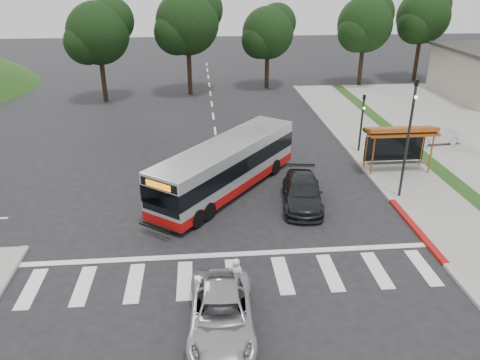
{
  "coord_description": "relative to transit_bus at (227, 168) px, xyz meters",
  "views": [
    {
      "loc": [
        -1.15,
        -20.66,
        11.47
      ],
      "look_at": [
        0.79,
        1.07,
        1.6
      ],
      "focal_mm": 35.0,
      "sensor_mm": 36.0,
      "label": 1
    }
  ],
  "objects": [
    {
      "name": "silver_suv_south",
      "position": [
        -0.9,
        -11.15,
        -0.74
      ],
      "size": [
        2.45,
        4.94,
        1.35
      ],
      "primitive_type": "imported",
      "rotation": [
        0.0,
        0.0,
        -0.05
      ],
      "color": "#ABADB1",
      "rests_on": "ground"
    },
    {
      "name": "curb_east",
      "position": [
        8.76,
        4.8,
        -1.34
      ],
      "size": [
        0.3,
        40.0,
        0.15
      ],
      "primitive_type": "cube",
      "color": "#9E9991",
      "rests_on": "ground"
    },
    {
      "name": "crosswalk_ladder",
      "position": [
        -0.24,
        -8.2,
        -1.41
      ],
      "size": [
        18.0,
        2.6,
        0.01
      ],
      "primitive_type": "cube",
      "color": "silver",
      "rests_on": "ground"
    },
    {
      "name": "bus_shelter",
      "position": [
        10.56,
        1.9,
        0.93
      ],
      "size": [
        4.2,
        1.6,
        2.86
      ],
      "color": "#A6511B",
      "rests_on": "sidewalk_east"
    },
    {
      "name": "parked_car_1",
      "position": [
        15.26,
        6.35,
        -0.7
      ],
      "size": [
        3.85,
        1.68,
        1.23
      ],
      "primitive_type": "imported",
      "rotation": [
        0.0,
        0.0,
        1.67
      ],
      "color": "silver",
      "rests_on": "parking_lot"
    },
    {
      "name": "transit_bus",
      "position": [
        0.0,
        0.0,
        0.0
      ],
      "size": [
        8.62,
        10.12,
        2.83
      ],
      "primitive_type": null,
      "rotation": [
        0.0,
        0.0,
        -0.66
      ],
      "color": "#B1B4B6",
      "rests_on": "ground"
    },
    {
      "name": "traffic_signal_ne_short",
      "position": [
        9.36,
        5.29,
        1.06
      ],
      "size": [
        0.18,
        0.37,
        4.0
      ],
      "color": "black",
      "rests_on": "ground"
    },
    {
      "name": "pedestrian",
      "position": [
        -0.24,
        -9.29,
        -0.6
      ],
      "size": [
        0.7,
        0.59,
        1.64
      ],
      "primitive_type": "imported",
      "rotation": [
        0.0,
        0.0,
        2.76
      ],
      "color": "silver",
      "rests_on": "ground"
    },
    {
      "name": "tree_north_a",
      "position": [
        -2.16,
        22.87,
        5.5
      ],
      "size": [
        6.6,
        6.15,
        10.17
      ],
      "color": "black",
      "rests_on": "ground"
    },
    {
      "name": "curb_east_red",
      "position": [
        8.76,
        -5.2,
        -1.34
      ],
      "size": [
        0.32,
        6.0,
        0.15
      ],
      "primitive_type": "cube",
      "color": "maroon",
      "rests_on": "ground"
    },
    {
      "name": "traffic_signal_ne_tall",
      "position": [
        9.36,
        -1.71,
        2.46
      ],
      "size": [
        0.18,
        0.37,
        6.5
      ],
      "color": "black",
      "rests_on": "ground"
    },
    {
      "name": "ground",
      "position": [
        -0.24,
        -3.2,
        -1.42
      ],
      "size": [
        140.0,
        140.0,
        0.0
      ],
      "primitive_type": "plane",
      "color": "black",
      "rests_on": "ground"
    },
    {
      "name": "dark_sedan",
      "position": [
        3.86,
        -2.02,
        -0.71
      ],
      "size": [
        2.65,
        5.09,
        1.41
      ],
      "primitive_type": "imported",
      "rotation": [
        0.0,
        0.0,
        -0.14
      ],
      "color": "black",
      "rests_on": "ground"
    },
    {
      "name": "tree_north_b",
      "position": [
        5.83,
        24.86,
        4.24
      ],
      "size": [
        5.72,
        5.33,
        8.43
      ],
      "color": "black",
      "rests_on": "ground"
    },
    {
      "name": "tree_ne_a",
      "position": [
        15.84,
        24.86,
        4.97
      ],
      "size": [
        6.16,
        5.74,
        9.3
      ],
      "color": "black",
      "rests_on": "parking_lot"
    },
    {
      "name": "tree_ne_b",
      "position": [
        22.84,
        26.86,
        5.5
      ],
      "size": [
        6.16,
        5.74,
        10.02
      ],
      "color": "black",
      "rests_on": "ground"
    },
    {
      "name": "tree_north_c",
      "position": [
        -10.16,
        20.86,
        4.87
      ],
      "size": [
        6.16,
        5.74,
        9.3
      ],
      "color": "black",
      "rests_on": "ground"
    },
    {
      "name": "sidewalk_east",
      "position": [
        10.76,
        4.8,
        -1.36
      ],
      "size": [
        4.0,
        40.0,
        0.12
      ],
      "primitive_type": "cube",
      "color": "gray",
      "rests_on": "ground"
    }
  ]
}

